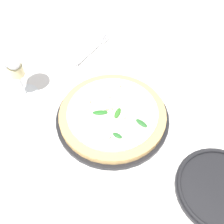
% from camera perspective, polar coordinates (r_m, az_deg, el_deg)
% --- Properties ---
extents(ground_plane, '(6.00, 6.00, 0.00)m').
position_cam_1_polar(ground_plane, '(0.70, -0.99, -2.51)').
color(ground_plane, silver).
extents(pizza_arugula_main, '(0.30, 0.30, 0.05)m').
position_cam_1_polar(pizza_arugula_main, '(0.70, 0.00, -0.66)').
color(pizza_arugula_main, black).
rests_on(pizza_arugula_main, ground_plane).
extents(wine_glass, '(0.08, 0.08, 0.16)m').
position_cam_1_polar(wine_glass, '(0.74, -20.46, 9.32)').
color(wine_glass, white).
rests_on(wine_glass, ground_plane).
extents(napkin, '(0.14, 0.10, 0.01)m').
position_cam_1_polar(napkin, '(0.91, -4.35, 13.04)').
color(napkin, silver).
rests_on(napkin, ground_plane).
extents(fork, '(0.19, 0.05, 0.00)m').
position_cam_1_polar(fork, '(0.91, -4.10, 13.52)').
color(fork, silver).
rests_on(fork, ground_plane).
extents(side_plate_white, '(0.21, 0.21, 0.02)m').
position_cam_1_polar(side_plate_white, '(0.66, 22.73, -15.20)').
color(side_plate_white, black).
rests_on(side_plate_white, ground_plane).
extents(shaker_pepper, '(0.03, 0.03, 0.07)m').
position_cam_1_polar(shaker_pepper, '(0.88, -22.99, 9.80)').
color(shaker_pepper, silver).
rests_on(shaker_pepper, ground_plane).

